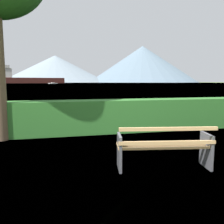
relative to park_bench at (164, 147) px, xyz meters
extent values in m
plane|color=olive|center=(0.01, 0.06, -0.43)|extent=(1400.00, 1400.00, 0.00)
plane|color=#7A99A8|center=(0.01, 307.75, -0.43)|extent=(620.00, 620.00, 0.00)
cube|color=tan|center=(-0.02, -0.13, 0.02)|extent=(1.78, 0.38, 0.04)
cube|color=tan|center=(0.01, 0.06, 0.02)|extent=(1.78, 0.38, 0.04)
cube|color=tan|center=(0.04, 0.25, 0.02)|extent=(1.78, 0.38, 0.04)
cube|color=tan|center=(-0.04, -0.20, 0.14)|extent=(1.77, 0.36, 0.06)
cube|color=tan|center=(-0.04, -0.25, 0.41)|extent=(1.77, 0.36, 0.06)
cube|color=#4C4C51|center=(-0.84, 0.19, -0.09)|extent=(0.14, 0.51, 0.68)
cube|color=#4C4C51|center=(0.85, -0.11, -0.09)|extent=(0.14, 0.51, 0.68)
cube|color=#2D6B28|center=(0.01, 3.56, 0.11)|extent=(10.28, 0.85, 1.07)
cube|color=#471E19|center=(-31.01, 285.12, 2.72)|extent=(81.02, 33.98, 6.29)
cube|color=silver|center=(-55.88, 277.90, 10.90)|extent=(16.97, 14.33, 10.07)
cube|color=beige|center=(-55.88, 277.90, 17.50)|extent=(13.10, 14.25, 3.15)
cube|color=silver|center=(-3.73, 201.62, -0.10)|extent=(7.52, 6.38, 0.65)
cube|color=silver|center=(-3.73, 201.62, 0.43)|extent=(3.18, 2.95, 0.42)
cone|color=gray|center=(0.01, 557.56, 30.20)|extent=(240.89, 240.89, 61.25)
cone|color=slate|center=(201.33, 529.92, 42.19)|extent=(256.47, 256.47, 85.23)
camera|label=1|loc=(-2.00, -4.02, 1.24)|focal=37.68mm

